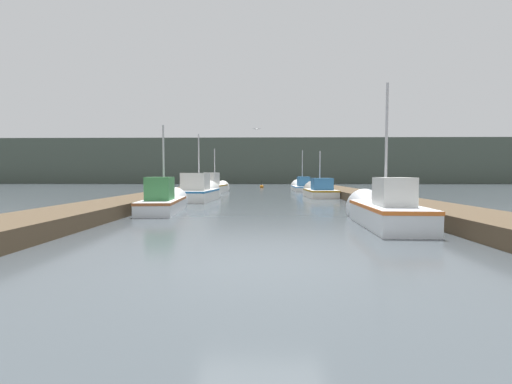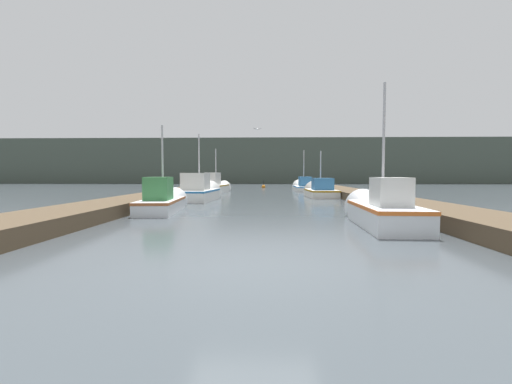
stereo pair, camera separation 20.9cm
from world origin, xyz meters
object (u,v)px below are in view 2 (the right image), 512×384
Objects in this scene: mooring_piling_1 at (315,185)px; channel_buoy at (264,187)px; mooring_piling_0 at (204,186)px; mooring_piling_3 at (325,186)px; fishing_boat_1 at (164,201)px; fishing_boat_3 at (320,191)px; fishing_boat_2 at (200,192)px; fishing_boat_4 at (216,186)px; mooring_piling_2 at (210,183)px; seagull_lead at (257,129)px; fishing_boat_0 at (380,210)px; fishing_boat_5 at (303,187)px.

mooring_piling_1 reaches higher than channel_buoy.
mooring_piling_3 is (9.75, -1.17, 0.02)m from mooring_piling_0.
fishing_boat_1 is at bearing -99.29° from channel_buoy.
fishing_boat_1 is 1.16× the size of fishing_boat_3.
fishing_boat_2 is at bearing 81.53° from fishing_boat_1.
fishing_boat_3 reaches higher than mooring_piling_1.
fishing_boat_4 is at bearing 48.63° from mooring_piling_0.
fishing_boat_1 is 17.91m from mooring_piling_2.
mooring_piling_2 is at bearing -125.69° from channel_buoy.
fishing_boat_4 is 6.48× the size of channel_buoy.
seagull_lead reaches higher than fishing_boat_4.
fishing_boat_0 reaches higher than mooring_piling_1.
mooring_piling_0 is 2.15× the size of seagull_lead.
fishing_boat_2 is 3.56× the size of mooring_piling_2.
seagull_lead is at bearing -60.00° from mooring_piling_2.
fishing_boat_2 is 0.81× the size of fishing_boat_4.
seagull_lead reaches higher than mooring_piling_1.
fishing_boat_2 is at bearing -143.51° from mooring_piling_3.
channel_buoy is at bearing 75.95° from fishing_boat_1.
seagull_lead is at bearing -115.70° from fishing_boat_5.
fishing_boat_2 reaches higher than mooring_piling_3.
fishing_boat_1 is 9.00× the size of seagull_lead.
fishing_boat_4 reaches higher than channel_buoy.
seagull_lead reaches higher than fishing_boat_2.
fishing_boat_0 is 0.94× the size of fishing_boat_1.
mooring_piling_1 is (1.25, 0.71, 0.16)m from fishing_boat_5.
mooring_piling_0 is 0.87× the size of mooring_piling_2.
mooring_piling_3 is at bearing -7.74° from fishing_boat_4.
fishing_boat_0 is 1.09× the size of fishing_boat_3.
mooring_piling_0 reaches higher than mooring_piling_1.
fishing_boat_0 reaches higher than fishing_boat_3.
fishing_boat_0 is 4.62× the size of mooring_piling_1.
channel_buoy is (-3.90, 6.03, -0.23)m from fishing_boat_5.
mooring_piling_2 is at bearing 113.13° from fishing_boat_4.
fishing_boat_4 reaches higher than fishing_boat_3.
channel_buoy is (-3.89, 28.75, -0.33)m from fishing_boat_0.
seagull_lead is (-4.20, 13.63, 4.30)m from fishing_boat_0.
fishing_boat_2 reaches higher than fishing_boat_5.
seagull_lead reaches higher than channel_buoy.
mooring_piling_1 is at bearing 34.84° from fishing_boat_4.
mooring_piling_0 is 11.66m from mooring_piling_1.
fishing_boat_5 is 1.45m from mooring_piling_1.
fishing_boat_5 is at bearing -57.07° from channel_buoy.
fishing_boat_0 is 22.72m from fishing_boat_5.
fishing_boat_5 is at bearing 63.61° from fishing_boat_2.
fishing_boat_4 is at bearing 114.14° from seagull_lead.
mooring_piling_1 is (1.27, 23.43, 0.05)m from fishing_boat_0.
fishing_boat_0 is 8.85m from fishing_boat_1.
fishing_boat_0 reaches higher than fishing_boat_1.
mooring_piling_3 is at bearing -81.77° from fishing_boat_5.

